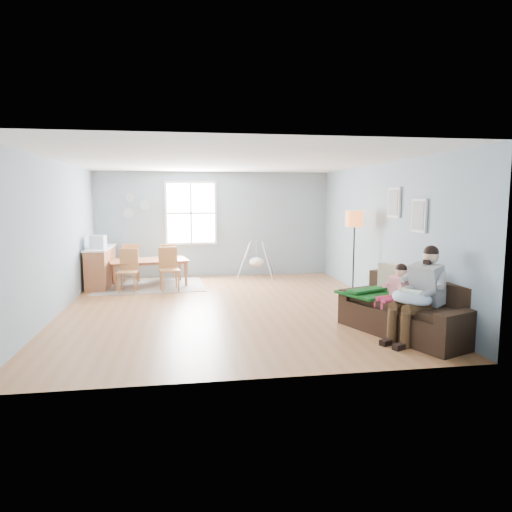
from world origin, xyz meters
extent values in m
cube|color=#A16439|center=(0.00, 0.00, -0.04)|extent=(8.40, 9.40, 0.08)
cube|color=silver|center=(0.00, 0.00, 3.00)|extent=(8.40, 9.40, 0.60)
cube|color=#8AA6B4|center=(0.00, 4.66, 1.35)|extent=(8.40, 0.08, 3.90)
cube|color=#8AA6B4|center=(0.00, -4.66, 1.35)|extent=(8.40, 0.08, 3.90)
cube|color=#8AA6B4|center=(4.16, 0.00, 1.35)|extent=(0.08, 9.40, 3.90)
cube|color=silver|center=(-0.60, 3.47, 1.65)|extent=(1.32, 0.06, 1.62)
cube|color=white|center=(-0.60, 3.44, 1.65)|extent=(1.20, 0.02, 1.50)
cube|color=silver|center=(-0.60, 3.43, 1.65)|extent=(1.20, 0.03, 0.04)
cube|color=silver|center=(-0.60, 3.43, 1.65)|extent=(0.04, 0.03, 1.50)
cube|color=silver|center=(2.97, -1.50, 1.75)|extent=(0.04, 0.44, 0.54)
cube|color=slate|center=(2.94, -1.50, 1.75)|extent=(0.01, 0.36, 0.46)
cube|color=silver|center=(2.97, -0.60, 1.95)|extent=(0.04, 0.44, 0.54)
cube|color=slate|center=(2.94, -0.60, 1.95)|extent=(0.01, 0.36, 0.46)
cylinder|color=#94ACB2|center=(-2.10, 3.47, 2.05)|extent=(0.24, 0.02, 0.24)
cylinder|color=#94ACB2|center=(-1.75, 3.47, 1.85)|extent=(0.26, 0.02, 0.26)
cylinder|color=#94ACB2|center=(-2.15, 3.47, 1.65)|extent=(0.28, 0.02, 0.28)
cube|color=black|center=(2.45, -2.18, 0.20)|extent=(1.56, 2.20, 0.41)
cube|color=black|center=(2.76, -2.06, 0.61)|extent=(0.93, 1.95, 0.41)
cube|color=black|center=(2.79, -3.03, 0.48)|extent=(0.88, 0.50, 0.15)
cube|color=black|center=(2.11, -1.33, 0.48)|extent=(0.88, 0.50, 0.15)
cube|color=#124F20|center=(2.18, -1.56, 0.52)|extent=(1.15, 1.07, 0.04)
cube|color=#C5B597|center=(2.50, -1.59, 0.74)|extent=(0.34, 0.49, 0.48)
cube|color=#939496|center=(2.64, -2.41, 0.81)|extent=(0.51, 0.55, 0.61)
sphere|color=tan|center=(2.70, -2.38, 1.21)|extent=(0.22, 0.22, 0.22)
sphere|color=black|center=(2.70, -2.38, 1.26)|extent=(0.21, 0.21, 0.21)
cylinder|color=#341E12|center=(2.36, -2.66, 0.52)|extent=(0.49, 0.34, 0.16)
cylinder|color=#341E12|center=(2.26, -2.46, 0.52)|extent=(0.49, 0.34, 0.16)
cylinder|color=#341E12|center=(2.15, -2.76, 0.25)|extent=(0.13, 0.13, 0.50)
cylinder|color=#341E12|center=(2.06, -2.56, 0.25)|extent=(0.13, 0.13, 0.50)
cube|color=black|center=(2.08, -2.79, 0.04)|extent=(0.26, 0.19, 0.08)
cube|color=black|center=(1.99, -2.59, 0.04)|extent=(0.26, 0.19, 0.08)
torus|color=silver|center=(2.35, -2.53, 0.64)|extent=(0.72, 0.71, 0.22)
cylinder|color=white|center=(2.35, -2.53, 0.70)|extent=(0.26, 0.29, 0.12)
sphere|color=tan|center=(2.27, -2.40, 0.72)|extent=(0.10, 0.10, 0.10)
cube|color=white|center=(2.43, -1.99, 0.68)|extent=(0.30, 0.32, 0.37)
sphere|color=tan|center=(2.46, -1.98, 0.94)|extent=(0.17, 0.17, 0.17)
sphere|color=black|center=(2.46, -1.98, 0.97)|extent=(0.17, 0.17, 0.17)
cylinder|color=#DD365E|center=(2.22, -2.13, 0.52)|extent=(0.32, 0.19, 0.09)
cylinder|color=#DD365E|center=(2.18, -2.00, 0.52)|extent=(0.32, 0.19, 0.09)
cylinder|color=#DD365E|center=(2.09, -2.18, 0.35)|extent=(0.08, 0.08, 0.30)
cylinder|color=#DD365E|center=(2.04, -2.05, 0.35)|extent=(0.08, 0.08, 0.30)
cylinder|color=black|center=(2.60, 0.36, 0.02)|extent=(0.31, 0.31, 0.03)
cylinder|color=black|center=(2.60, 0.36, 0.78)|extent=(0.03, 0.03, 1.56)
cylinder|color=orange|center=(2.60, 0.36, 1.62)|extent=(0.36, 0.36, 0.31)
cube|color=silver|center=(2.61, -2.79, 0.22)|extent=(0.48, 0.44, 0.44)
cube|color=black|center=(2.44, -2.74, 0.22)|extent=(0.10, 0.30, 0.36)
cube|color=gray|center=(-1.60, 2.35, 0.01)|extent=(2.55, 1.99, 0.01)
imported|color=brown|center=(-1.60, 2.35, 0.31)|extent=(1.90, 1.28, 0.61)
cube|color=olive|center=(-2.00, 1.64, 0.45)|extent=(0.45, 0.45, 0.04)
cube|color=olive|center=(-1.99, 1.83, 0.70)|extent=(0.40, 0.07, 0.46)
cylinder|color=olive|center=(-2.19, 1.48, 0.23)|extent=(0.04, 0.04, 0.45)
cylinder|color=olive|center=(-1.85, 1.46, 0.23)|extent=(0.04, 0.04, 0.45)
cylinder|color=olive|center=(-2.16, 1.82, 0.23)|extent=(0.04, 0.04, 0.45)
cylinder|color=olive|center=(-1.82, 1.80, 0.23)|extent=(0.04, 0.04, 0.45)
cube|color=olive|center=(-1.12, 1.69, 0.46)|extent=(0.49, 0.49, 0.04)
cube|color=olive|center=(-1.15, 1.88, 0.72)|extent=(0.41, 0.10, 0.47)
cylinder|color=olive|center=(-1.27, 1.49, 0.23)|extent=(0.04, 0.04, 0.46)
cylinder|color=olive|center=(-0.92, 1.54, 0.23)|extent=(0.04, 0.04, 0.46)
cylinder|color=olive|center=(-1.32, 1.83, 0.23)|extent=(0.04, 0.04, 0.46)
cylinder|color=olive|center=(-0.98, 1.89, 0.23)|extent=(0.04, 0.04, 0.46)
cube|color=olive|center=(-2.08, 3.01, 0.45)|extent=(0.47, 0.47, 0.04)
cube|color=olive|center=(-2.06, 2.82, 0.70)|extent=(0.40, 0.09, 0.46)
cylinder|color=olive|center=(-1.93, 3.20, 0.23)|extent=(0.04, 0.04, 0.45)
cylinder|color=olive|center=(-2.27, 3.16, 0.23)|extent=(0.04, 0.04, 0.45)
cylinder|color=olive|center=(-1.89, 2.86, 0.23)|extent=(0.04, 0.04, 0.45)
cylinder|color=olive|center=(-2.23, 2.82, 0.23)|extent=(0.04, 0.04, 0.45)
cube|color=olive|center=(-1.20, 3.06, 0.44)|extent=(0.48, 0.48, 0.04)
cube|color=olive|center=(-1.16, 2.88, 0.69)|extent=(0.40, 0.11, 0.45)
cylinder|color=olive|center=(-1.06, 3.26, 0.22)|extent=(0.04, 0.04, 0.44)
cylinder|color=olive|center=(-1.39, 3.19, 0.22)|extent=(0.04, 0.04, 0.44)
cylinder|color=olive|center=(-1.00, 2.92, 0.22)|extent=(0.04, 0.04, 0.44)
cylinder|color=olive|center=(-1.33, 2.86, 0.22)|extent=(0.04, 0.04, 0.44)
cube|color=brown|center=(-2.70, 2.50, 0.44)|extent=(0.46, 1.60, 0.89)
cube|color=silver|center=(-2.70, 2.50, 0.90)|extent=(0.50, 1.64, 0.04)
cube|color=silver|center=(-2.69, 2.19, 1.06)|extent=(0.34, 0.33, 0.30)
cube|color=black|center=(-2.83, 2.20, 1.06)|extent=(0.04, 0.24, 0.21)
cylinder|color=silver|center=(1.04, 3.10, 0.93)|extent=(0.17, 0.52, 0.04)
ellipsoid|color=silver|center=(1.04, 3.10, 0.40)|extent=(0.38, 0.38, 0.23)
cylinder|color=silver|center=(1.04, 3.10, 0.67)|extent=(0.01, 0.01, 0.42)
cylinder|color=silver|center=(0.68, 2.89, 0.48)|extent=(0.40, 0.26, 0.93)
cylinder|color=silver|center=(1.26, 2.74, 0.48)|extent=(0.25, 0.41, 0.93)
cylinder|color=silver|center=(0.83, 3.46, 0.48)|extent=(0.25, 0.41, 0.93)
cylinder|color=silver|center=(1.41, 3.31, 0.48)|extent=(0.40, 0.26, 0.93)
camera|label=1|loc=(-0.78, -8.37, 2.02)|focal=32.00mm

